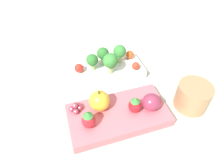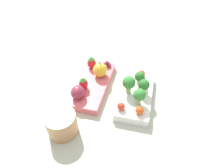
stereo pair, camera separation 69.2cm
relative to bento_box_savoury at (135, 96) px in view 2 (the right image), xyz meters
name	(u,v)px [view 2 (the right image)]	position (x,y,z in m)	size (l,w,h in m)	color
ground_plane	(113,94)	(0.01, -0.07, -0.01)	(4.00, 4.00, 0.00)	#ADB7A3
bento_box_savoury	(135,96)	(0.00, 0.00, 0.00)	(0.21, 0.12, 0.03)	white
bento_box_fruit	(90,84)	(0.00, -0.15, 0.00)	(0.23, 0.14, 0.02)	#DB6670
broccoli_floret_0	(139,95)	(0.04, 0.02, 0.05)	(0.03, 0.03, 0.05)	#93B770
broccoli_floret_1	(140,77)	(-0.04, 0.00, 0.04)	(0.03, 0.03, 0.05)	#93B770
broccoli_floret_2	(144,85)	(-0.01, 0.02, 0.04)	(0.03, 0.03, 0.05)	#93B770
broccoli_floret_3	(129,82)	(0.00, -0.02, 0.05)	(0.04, 0.04, 0.06)	#93B770
cherry_tomato_0	(140,110)	(0.07, 0.03, 0.02)	(0.02, 0.02, 0.02)	#DB4C1E
cherry_tomato_1	(121,106)	(0.07, -0.02, 0.02)	(0.02, 0.02, 0.02)	red
cherry_tomato_2	(141,74)	(-0.07, 0.00, 0.03)	(0.02, 0.02, 0.02)	red
apple	(100,70)	(-0.04, -0.13, 0.03)	(0.05, 0.05, 0.05)	gold
strawberry_0	(92,63)	(-0.07, -0.17, 0.03)	(0.03, 0.03, 0.04)	red
strawberry_1	(83,83)	(0.03, -0.15, 0.03)	(0.03, 0.03, 0.04)	red
plum	(78,92)	(0.07, -0.15, 0.03)	(0.04, 0.04, 0.04)	#892D47
grape_cluster	(107,64)	(-0.09, -0.13, 0.02)	(0.03, 0.03, 0.02)	#93384C
drinking_cup	(62,124)	(0.18, -0.15, 0.02)	(0.08, 0.08, 0.06)	tan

